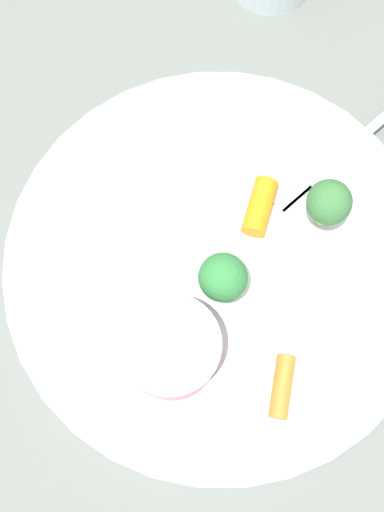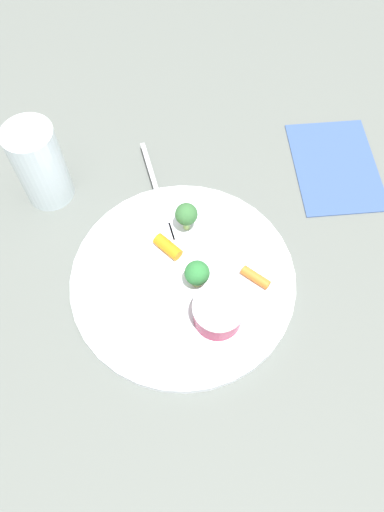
{
  "view_description": "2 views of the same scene",
  "coord_description": "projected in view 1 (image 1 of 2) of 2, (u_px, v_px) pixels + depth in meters",
  "views": [
    {
      "loc": [
        0.11,
        0.1,
        0.48
      ],
      "look_at": [
        0.01,
        -0.01,
        0.02
      ],
      "focal_mm": 50.61,
      "sensor_mm": 36.0,
      "label": 1
    },
    {
      "loc": [
        0.27,
        -0.05,
        0.58
      ],
      "look_at": [
        -0.02,
        0.02,
        0.03
      ],
      "focal_mm": 33.98,
      "sensor_mm": 36.0,
      "label": 2
    }
  ],
  "objects": [
    {
      "name": "fork",
      "position": [
        364.0,
        135.0,
        0.52
      ],
      "size": [
        0.18,
        0.02,
        0.0
      ],
      "color": "#BCBAC4",
      "rests_on": "plate"
    },
    {
      "name": "ground_plane",
      "position": [
        219.0,
        266.0,
        0.5
      ],
      "size": [
        2.4,
        2.4,
        0.0
      ],
      "primitive_type": "plane",
      "color": "#5C625D"
    },
    {
      "name": "broccoli_floret_0",
      "position": [
        329.0,
        203.0,
        0.47
      ],
      "size": [
        0.03,
        0.03,
        0.05
      ],
      "color": "#91BE68",
      "rests_on": "plate"
    },
    {
      "name": "carrot_stick_0",
      "position": [
        282.0,
        387.0,
        0.46
      ],
      "size": [
        0.04,
        0.04,
        0.01
      ],
      "primitive_type": "cylinder",
      "rotation": [
        1.57,
        0.0,
        2.27
      ],
      "color": "orange",
      "rests_on": "plate"
    },
    {
      "name": "sauce_cup",
      "position": [
        171.0,
        349.0,
        0.45
      ],
      "size": [
        0.06,
        0.06,
        0.04
      ],
      "color": "maroon",
      "rests_on": "plate"
    },
    {
      "name": "carrot_stick_1",
      "position": [
        260.0,
        207.0,
        0.49
      ],
      "size": [
        0.04,
        0.04,
        0.02
      ],
      "primitive_type": "cylinder",
      "rotation": [
        1.57,
        0.0,
        5.31
      ],
      "color": "orange",
      "rests_on": "plate"
    },
    {
      "name": "broccoli_floret_1",
      "position": [
        223.0,
        278.0,
        0.46
      ],
      "size": [
        0.03,
        0.03,
        0.04
      ],
      "color": "#90A857",
      "rests_on": "plate"
    },
    {
      "name": "plate",
      "position": [
        219.0,
        264.0,
        0.49
      ],
      "size": [
        0.29,
        0.29,
        0.01
      ],
      "primitive_type": "cylinder",
      "color": "white",
      "rests_on": "ground_plane"
    }
  ]
}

